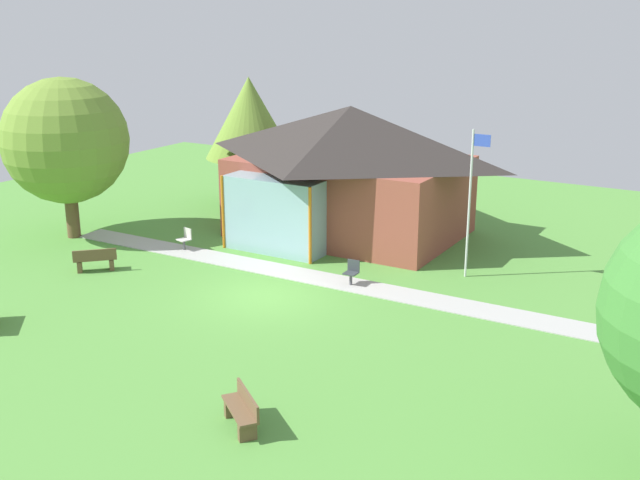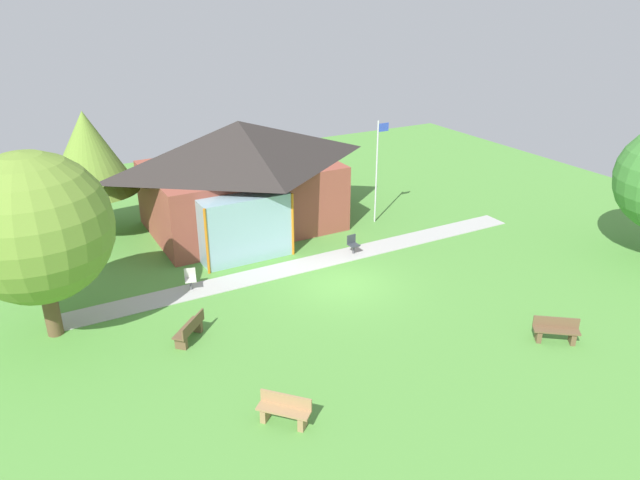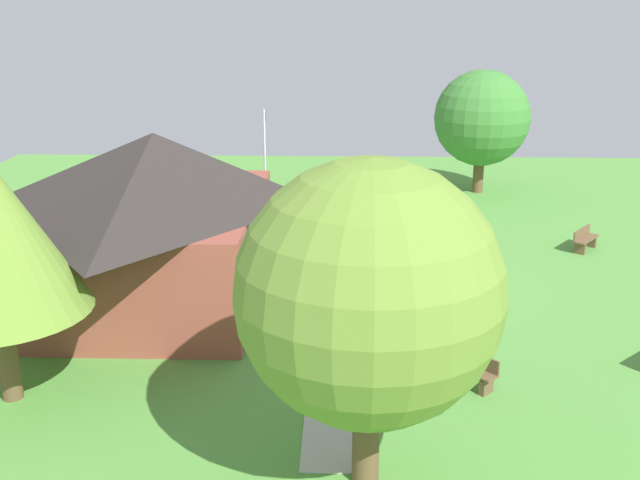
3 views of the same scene
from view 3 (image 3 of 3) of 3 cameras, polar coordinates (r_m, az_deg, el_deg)
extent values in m
plane|color=#54933D|center=(25.35, 6.36, -3.49)|extent=(44.00, 44.00, 0.00)
cube|color=brown|center=(24.30, -11.84, -0.72)|extent=(8.72, 6.10, 3.19)
pyramid|color=#2D2826|center=(23.63, -12.24, 5.36)|extent=(9.72, 7.10, 2.07)
cube|color=#8CB2BF|center=(22.54, -3.50, -2.24)|extent=(3.93, 1.20, 2.87)
cylinder|color=orange|center=(20.66, -2.32, -4.10)|extent=(0.12, 0.12, 2.87)
cylinder|color=orange|center=(24.34, -1.69, -0.70)|extent=(0.12, 0.12, 2.87)
cube|color=#ADADA8|center=(25.26, 1.23, -3.43)|extent=(20.99, 1.35, 0.03)
cylinder|color=silver|center=(29.35, -4.11, 4.74)|extent=(0.08, 0.08, 5.16)
cube|color=blue|center=(29.24, -4.15, 9.14)|extent=(0.60, 0.02, 0.40)
cube|color=brown|center=(30.40, 19.29, 0.08)|extent=(1.46, 1.26, 0.06)
cube|color=brown|center=(30.97, 19.60, -0.13)|extent=(0.37, 0.41, 0.39)
cube|color=brown|center=(29.97, 18.87, -0.63)|extent=(0.37, 0.41, 0.39)
cube|color=brown|center=(30.40, 19.00, 0.53)|extent=(1.23, 0.96, 0.36)
cube|color=brown|center=(19.19, 11.02, -9.44)|extent=(1.37, 1.37, 0.06)
cube|color=brown|center=(19.03, 12.33, -10.63)|extent=(0.40, 0.40, 0.39)
cube|color=brown|center=(19.59, 9.66, -9.61)|extent=(0.40, 0.40, 0.39)
cube|color=brown|center=(19.24, 11.39, -8.69)|extent=(1.11, 1.10, 0.36)
cube|color=beige|center=(19.99, 0.62, -7.98)|extent=(0.54, 0.54, 0.04)
cube|color=beige|center=(19.94, 0.06, -7.34)|extent=(0.44, 0.15, 0.40)
cylinder|color=#4C4C51|center=(20.09, 0.62, -8.57)|extent=(0.10, 0.10, 0.42)
cylinder|color=#4C4C51|center=(20.18, 0.62, -9.08)|extent=(0.36, 0.36, 0.02)
cube|color=#33383D|center=(26.87, 1.36, -1.16)|extent=(0.45, 0.45, 0.04)
cube|color=#33383D|center=(26.80, 0.94, -0.72)|extent=(0.44, 0.05, 0.40)
cylinder|color=#4C4C51|center=(26.94, 1.36, -1.63)|extent=(0.10, 0.10, 0.42)
cylinder|color=#4C4C51|center=(27.01, 1.36, -2.03)|extent=(0.36, 0.36, 0.02)
cylinder|color=brown|center=(19.44, -22.34, -7.95)|extent=(0.49, 0.49, 2.24)
cylinder|color=brown|center=(15.21, 3.46, -14.20)|extent=(0.53, 0.53, 2.10)
sphere|color=olive|center=(13.91, 3.68, -3.93)|extent=(4.98, 4.98, 4.98)
cylinder|color=brown|center=(38.24, 11.76, 4.95)|extent=(0.51, 0.51, 1.93)
sphere|color=#3D7F33|center=(37.76, 12.02, 8.92)|extent=(4.58, 4.58, 4.58)
camera|label=1|loc=(42.66, 33.09, 14.70)|focal=43.10mm
camera|label=2|loc=(23.97, 62.95, 13.49)|focal=33.49mm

